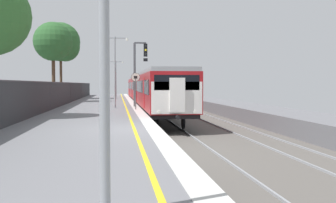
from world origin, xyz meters
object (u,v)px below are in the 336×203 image
Objects in this scene: platform_lamp_mid at (115,66)px; background_tree_right at (53,43)px; platform_lamp_far at (116,75)px; commuter_train_at_platform at (148,89)px; background_tree_centre at (62,43)px; speed_limit_sign at (136,86)px; signal_gantry at (138,66)px.

background_tree_right is (-5.94, 10.25, 2.62)m from platform_lamp_mid.
platform_lamp_far is 0.62× the size of background_tree_right.
platform_lamp_mid is (-3.25, -11.27, 1.82)m from commuter_train_at_platform.
platform_lamp_far is 9.08m from background_tree_centre.
commuter_train_at_platform is 12.88m from platform_lamp_far.
platform_lamp_mid is at bearing 124.49° from speed_limit_sign.
background_tree_centre is (-6.17, -5.63, 3.57)m from platform_lamp_far.
speed_limit_sign is at bearing -97.89° from commuter_train_at_platform.
background_tree_right is (-7.72, 8.61, 2.59)m from signal_gantry.
signal_gantry is 18.49m from background_tree_centre.
background_tree_centre reaches higher than speed_limit_sign.
signal_gantry is 22.05m from platform_lamp_far.
background_tree_centre is at bearing 110.71° from speed_limit_sign.
background_tree_right reaches higher than commuter_train_at_platform.
signal_gantry is at bearing -64.07° from background_tree_centre.
background_tree_centre is (-9.43, 6.73, 5.19)m from commuter_train_at_platform.
background_tree_centre is (-6.17, 18.00, 3.37)m from platform_lamp_mid.
platform_lamp_mid is at bearing -106.11° from commuter_train_at_platform.
platform_lamp_mid is 12.13m from background_tree_right.
background_tree_right reaches higher than platform_lamp_mid.
background_tree_right reaches higher than speed_limit_sign.
platform_lamp_mid is 0.58× the size of background_tree_centre.
commuter_train_at_platform is at bearing -75.24° from platform_lamp_far.
platform_lamp_far is (-1.41, 25.67, 1.29)m from speed_limit_sign.
signal_gantry is 0.96× the size of platform_lamp_mid.
commuter_train_at_platform is 8.36× the size of platform_lamp_far.
background_tree_right is at bearing 131.89° from signal_gantry.
platform_lamp_far is (-0.00, 23.62, -0.19)m from platform_lamp_mid.
speed_limit_sign is at bearing -69.29° from background_tree_centre.
background_tree_centre reaches higher than background_tree_right.
background_tree_right is at bearing -173.68° from commuter_train_at_platform.
platform_lamp_mid is 23.62m from platform_lamp_far.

